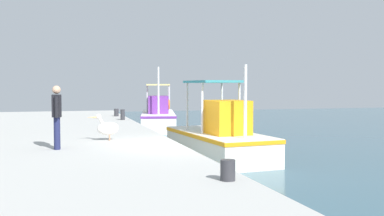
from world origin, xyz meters
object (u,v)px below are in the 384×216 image
mooring_bollard_nearest (116,113)px  mooring_bollard_second (123,115)px  fishing_boat_nearest (158,117)px  mooring_bollard_third (228,170)px  fishing_boat_second (219,139)px  pelican (108,127)px  fisherman_standing (57,114)px

mooring_bollard_nearest → mooring_bollard_second: size_ratio=0.80×
fishing_boat_nearest → mooring_bollard_second: 3.70m
fishing_boat_nearest → mooring_bollard_third: (17.37, -2.37, 0.30)m
fishing_boat_nearest → fishing_boat_second: (10.50, -0.08, -0.00)m
fishing_boat_nearest → mooring_bollard_third: size_ratio=16.97×
fishing_boat_second → mooring_bollard_second: size_ratio=10.52×
fishing_boat_second → mooring_bollard_nearest: fishing_boat_second is taller
fishing_boat_second → fishing_boat_nearest: bearing=179.5°
fishing_boat_nearest → pelican: size_ratio=6.65×
fishing_boat_second → mooring_bollard_third: 7.24m
fishing_boat_second → mooring_bollard_third: bearing=-18.4°
fishing_boat_second → mooring_bollard_second: 8.03m
pelican → mooring_bollard_nearest: bearing=172.2°
mooring_bollard_nearest → fisherman_standing: bearing=-13.5°
mooring_bollard_second → mooring_bollard_third: size_ratio=1.38×
fisherman_standing → mooring_bollard_third: (4.93, 2.96, -0.75)m
fishing_boat_second → fisherman_standing: bearing=-69.7°
pelican → mooring_bollard_second: pelican is taller
fishing_boat_nearest → mooring_bollard_second: bearing=-40.1°
mooring_bollard_second → fisherman_standing: bearing=-17.1°
fishing_boat_second → mooring_bollard_second: (-7.69, -2.28, 0.37)m
pelican → fisherman_standing: 2.19m
fishing_boat_nearest → mooring_bollard_second: fishing_boat_nearest is taller
fishing_boat_nearest → mooring_bollard_third: bearing=-7.8°
fishing_boat_second → mooring_bollard_second: bearing=-163.4°
fishing_boat_nearest → fishing_boat_second: fishing_boat_nearest is taller
fisherman_standing → mooring_bollard_second: size_ratio=3.29×
fishing_boat_second → pelican: size_ratio=5.68×
mooring_bollard_second → mooring_bollard_nearest: bearing=180.0°
fishing_boat_second → mooring_bollard_second: fishing_boat_second is taller
pelican → mooring_bollard_second: size_ratio=1.85×
fishing_boat_second → mooring_bollard_third: size_ratio=14.50×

